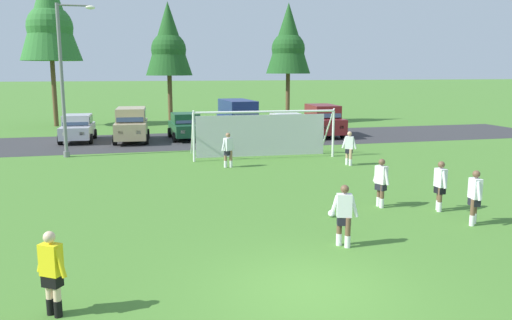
{
  "coord_description": "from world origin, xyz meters",
  "views": [
    {
      "loc": [
        -3.48,
        -9.35,
        4.52
      ],
      "look_at": [
        0.65,
        7.18,
        1.5
      ],
      "focal_mm": 35.6,
      "sensor_mm": 36.0,
      "label": 1
    }
  ],
  "objects_px": {
    "parked_car_slot_left": "(132,124)",
    "parked_car_slot_center_right": "(286,125)",
    "player_midfield_center": "(475,198)",
    "player_winger_left": "(228,150)",
    "player_defender_far": "(344,216)",
    "parked_car_slot_right": "(323,120)",
    "player_striker_near": "(381,183)",
    "player_winger_right": "(349,148)",
    "soccer_ball": "(332,213)",
    "parked_car_slot_far_left": "(78,128)",
    "referee": "(52,274)",
    "soccer_goal": "(262,132)",
    "player_trailing_back": "(440,186)",
    "parked_car_slot_center_left": "(186,126)",
    "street_lamp": "(65,79)",
    "parked_car_slot_center": "(238,117)"
  },
  "relations": [
    {
      "from": "player_defender_far",
      "to": "street_lamp",
      "type": "relative_size",
      "value": 0.21
    },
    {
      "from": "player_midfield_center",
      "to": "parked_car_slot_center_left",
      "type": "relative_size",
      "value": 0.38
    },
    {
      "from": "player_defender_far",
      "to": "parked_car_slot_center",
      "type": "bearing_deg",
      "value": 84.98
    },
    {
      "from": "parked_car_slot_far_left",
      "to": "parked_car_slot_center_left",
      "type": "relative_size",
      "value": 1.0
    },
    {
      "from": "parked_car_slot_right",
      "to": "player_defender_far",
      "type": "bearing_deg",
      "value": -110.08
    },
    {
      "from": "parked_car_slot_center_right",
      "to": "player_winger_left",
      "type": "bearing_deg",
      "value": -121.83
    },
    {
      "from": "player_winger_right",
      "to": "street_lamp",
      "type": "relative_size",
      "value": 0.21
    },
    {
      "from": "parked_car_slot_left",
      "to": "parked_car_slot_center_right",
      "type": "relative_size",
      "value": 1.11
    },
    {
      "from": "player_striker_near",
      "to": "street_lamp",
      "type": "bearing_deg",
      "value": 130.46
    },
    {
      "from": "player_trailing_back",
      "to": "parked_car_slot_right",
      "type": "distance_m",
      "value": 19.12
    },
    {
      "from": "soccer_ball",
      "to": "player_winger_left",
      "type": "height_order",
      "value": "player_winger_left"
    },
    {
      "from": "player_midfield_center",
      "to": "parked_car_slot_far_left",
      "type": "xyz_separation_m",
      "value": [
        -13.02,
        21.63,
        0.05
      ]
    },
    {
      "from": "soccer_ball",
      "to": "player_winger_left",
      "type": "relative_size",
      "value": 0.13
    },
    {
      "from": "parked_car_slot_far_left",
      "to": "player_winger_left",
      "type": "bearing_deg",
      "value": -55.06
    },
    {
      "from": "player_trailing_back",
      "to": "parked_car_slot_center_left",
      "type": "distance_m",
      "value": 20.44
    },
    {
      "from": "soccer_ball",
      "to": "soccer_goal",
      "type": "distance_m",
      "value": 11.5
    },
    {
      "from": "parked_car_slot_center_left",
      "to": "parked_car_slot_center",
      "type": "bearing_deg",
      "value": 4.9
    },
    {
      "from": "parked_car_slot_center_left",
      "to": "parked_car_slot_right",
      "type": "distance_m",
      "value": 9.46
    },
    {
      "from": "player_defender_far",
      "to": "parked_car_slot_far_left",
      "type": "distance_m",
      "value": 24.01
    },
    {
      "from": "player_defender_far",
      "to": "parked_car_slot_center_left",
      "type": "height_order",
      "value": "parked_car_slot_center_left"
    },
    {
      "from": "player_defender_far",
      "to": "parked_car_slot_far_left",
      "type": "height_order",
      "value": "parked_car_slot_far_left"
    },
    {
      "from": "soccer_ball",
      "to": "parked_car_slot_far_left",
      "type": "distance_m",
      "value": 21.93
    },
    {
      "from": "player_midfield_center",
      "to": "player_winger_left",
      "type": "bearing_deg",
      "value": 116.64
    },
    {
      "from": "player_midfield_center",
      "to": "parked_car_slot_left",
      "type": "height_order",
      "value": "parked_car_slot_left"
    },
    {
      "from": "player_striker_near",
      "to": "player_winger_right",
      "type": "xyz_separation_m",
      "value": [
        2.15,
        7.3,
        0.0
      ]
    },
    {
      "from": "player_midfield_center",
      "to": "player_winger_left",
      "type": "xyz_separation_m",
      "value": [
        -5.33,
        10.63,
        0.0
      ]
    },
    {
      "from": "parked_car_slot_left",
      "to": "street_lamp",
      "type": "height_order",
      "value": "street_lamp"
    },
    {
      "from": "parked_car_slot_far_left",
      "to": "parked_car_slot_center_left",
      "type": "distance_m",
      "value": 6.86
    },
    {
      "from": "soccer_ball",
      "to": "soccer_goal",
      "type": "relative_size",
      "value": 0.03
    },
    {
      "from": "player_winger_left",
      "to": "parked_car_slot_right",
      "type": "relative_size",
      "value": 0.35
    },
    {
      "from": "player_midfield_center",
      "to": "player_defender_far",
      "type": "relative_size",
      "value": 1.0
    },
    {
      "from": "player_winger_left",
      "to": "parked_car_slot_center",
      "type": "distance_m",
      "value": 11.14
    },
    {
      "from": "parked_car_slot_center_left",
      "to": "street_lamp",
      "type": "distance_m",
      "value": 9.28
    },
    {
      "from": "parked_car_slot_center",
      "to": "parked_car_slot_right",
      "type": "height_order",
      "value": "parked_car_slot_center"
    },
    {
      "from": "referee",
      "to": "soccer_ball",
      "type": "bearing_deg",
      "value": 32.53
    },
    {
      "from": "player_defender_far",
      "to": "parked_car_slot_right",
      "type": "relative_size",
      "value": 0.35
    },
    {
      "from": "player_midfield_center",
      "to": "parked_car_slot_far_left",
      "type": "distance_m",
      "value": 25.24
    },
    {
      "from": "soccer_ball",
      "to": "referee",
      "type": "bearing_deg",
      "value": -147.47
    },
    {
      "from": "player_defender_far",
      "to": "player_trailing_back",
      "type": "xyz_separation_m",
      "value": [
        4.41,
        2.41,
        0.0
      ]
    },
    {
      "from": "parked_car_slot_far_left",
      "to": "street_lamp",
      "type": "relative_size",
      "value": 0.54
    },
    {
      "from": "referee",
      "to": "player_striker_near",
      "type": "bearing_deg",
      "value": 29.93
    },
    {
      "from": "soccer_ball",
      "to": "parked_car_slot_center_left",
      "type": "xyz_separation_m",
      "value": [
        -2.41,
        19.34,
        0.77
      ]
    },
    {
      "from": "referee",
      "to": "player_midfield_center",
      "type": "xyz_separation_m",
      "value": [
        11.28,
        3.03,
        0.0
      ]
    },
    {
      "from": "player_trailing_back",
      "to": "street_lamp",
      "type": "bearing_deg",
      "value": 132.49
    },
    {
      "from": "player_striker_near",
      "to": "parked_car_slot_left",
      "type": "distance_m",
      "value": 19.94
    },
    {
      "from": "referee",
      "to": "player_midfield_center",
      "type": "relative_size",
      "value": 1.0
    },
    {
      "from": "player_winger_right",
      "to": "parked_car_slot_far_left",
      "type": "height_order",
      "value": "parked_car_slot_far_left"
    },
    {
      "from": "player_winger_right",
      "to": "parked_car_slot_center",
      "type": "relative_size",
      "value": 0.34
    },
    {
      "from": "player_defender_far",
      "to": "street_lamp",
      "type": "distance_m",
      "value": 18.69
    },
    {
      "from": "soccer_ball",
      "to": "parked_car_slot_center",
      "type": "xyz_separation_m",
      "value": [
        1.21,
        19.65,
        1.23
      ]
    }
  ]
}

